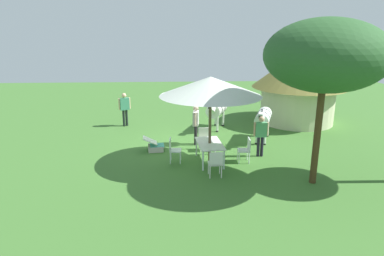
{
  "coord_description": "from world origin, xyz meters",
  "views": [
    {
      "loc": [
        13.39,
        -0.35,
        4.75
      ],
      "look_at": [
        0.57,
        0.31,
        1.0
      ],
      "focal_mm": 32.27,
      "sensor_mm": 36.0,
      "label": 1
    }
  ],
  "objects_px": {
    "guest_behind_table": "(196,121)",
    "striped_lounge_chair": "(154,145)",
    "shade_umbrella": "(211,86)",
    "zebra_by_umbrella": "(263,118)",
    "patio_dining_table": "(210,145)",
    "thatched_hut": "(299,83)",
    "standing_watcher": "(125,106)",
    "zebra_nearest_camera": "(216,109)",
    "guest_beside_umbrella": "(261,133)",
    "patio_chair_west_end": "(173,148)",
    "acacia_tree_behind_hut": "(326,56)",
    "patio_chair_near_hut": "(204,137)",
    "patio_chair_east_end": "(246,148)",
    "patio_chair_near_lawn": "(215,162)"
  },
  "relations": [
    {
      "from": "zebra_by_umbrella",
      "to": "guest_beside_umbrella",
      "type": "bearing_deg",
      "value": 93.65
    },
    {
      "from": "patio_dining_table",
      "to": "patio_chair_near_hut",
      "type": "height_order",
      "value": "patio_chair_near_hut"
    },
    {
      "from": "standing_watcher",
      "to": "zebra_nearest_camera",
      "type": "xyz_separation_m",
      "value": [
        0.73,
        4.48,
        -0.02
      ]
    },
    {
      "from": "patio_chair_west_end",
      "to": "zebra_nearest_camera",
      "type": "distance_m",
      "value": 4.74
    },
    {
      "from": "guest_beside_umbrella",
      "to": "patio_chair_near_lawn",
      "type": "bearing_deg",
      "value": -137.19
    },
    {
      "from": "zebra_nearest_camera",
      "to": "acacia_tree_behind_hut",
      "type": "xyz_separation_m",
      "value": [
        6.2,
        2.35,
        2.99
      ]
    },
    {
      "from": "patio_chair_near_hut",
      "to": "shade_umbrella",
      "type": "bearing_deg",
      "value": 90.0
    },
    {
      "from": "patio_chair_near_lawn",
      "to": "striped_lounge_chair",
      "type": "bearing_deg",
      "value": 126.26
    },
    {
      "from": "shade_umbrella",
      "to": "standing_watcher",
      "type": "distance_m",
      "value": 6.52
    },
    {
      "from": "zebra_by_umbrella",
      "to": "patio_dining_table",
      "type": "bearing_deg",
      "value": 63.32
    },
    {
      "from": "patio_chair_near_hut",
      "to": "striped_lounge_chair",
      "type": "distance_m",
      "value": 2.02
    },
    {
      "from": "striped_lounge_chair",
      "to": "shade_umbrella",
      "type": "bearing_deg",
      "value": 52.19
    },
    {
      "from": "guest_beside_umbrella",
      "to": "zebra_nearest_camera",
      "type": "xyz_separation_m",
      "value": [
        -3.81,
        -1.23,
        0.04
      ]
    },
    {
      "from": "guest_behind_table",
      "to": "striped_lounge_chair",
      "type": "distance_m",
      "value": 1.99
    },
    {
      "from": "patio_dining_table",
      "to": "zebra_by_umbrella",
      "type": "xyz_separation_m",
      "value": [
        -2.39,
        2.54,
        0.34
      ]
    },
    {
      "from": "standing_watcher",
      "to": "patio_chair_near_hut",
      "type": "bearing_deg",
      "value": 110.0
    },
    {
      "from": "shade_umbrella",
      "to": "patio_chair_east_end",
      "type": "xyz_separation_m",
      "value": [
        0.05,
        1.33,
        -2.28
      ]
    },
    {
      "from": "guest_behind_table",
      "to": "acacia_tree_behind_hut",
      "type": "xyz_separation_m",
      "value": [
        3.91,
        3.49,
        2.95
      ]
    },
    {
      "from": "standing_watcher",
      "to": "acacia_tree_behind_hut",
      "type": "distance_m",
      "value": 10.17
    },
    {
      "from": "thatched_hut",
      "to": "standing_watcher",
      "type": "relative_size",
      "value": 2.83
    },
    {
      "from": "thatched_hut",
      "to": "patio_dining_table",
      "type": "distance_m",
      "value": 7.51
    },
    {
      "from": "thatched_hut",
      "to": "patio_chair_near_lawn",
      "type": "xyz_separation_m",
      "value": [
        6.69,
        -5.01,
        -1.54
      ]
    },
    {
      "from": "guest_behind_table",
      "to": "striped_lounge_chair",
      "type": "xyz_separation_m",
      "value": [
        0.68,
        -1.7,
        -0.76
      ]
    },
    {
      "from": "guest_behind_table",
      "to": "striped_lounge_chair",
      "type": "relative_size",
      "value": 1.94
    },
    {
      "from": "shade_umbrella",
      "to": "patio_chair_near_hut",
      "type": "distance_m",
      "value": 2.64
    },
    {
      "from": "patio_dining_table",
      "to": "guest_beside_umbrella",
      "type": "bearing_deg",
      "value": 104.2
    },
    {
      "from": "striped_lounge_chair",
      "to": "zebra_by_umbrella",
      "type": "height_order",
      "value": "zebra_by_umbrella"
    },
    {
      "from": "patio_chair_near_lawn",
      "to": "acacia_tree_behind_hut",
      "type": "xyz_separation_m",
      "value": [
        0.57,
        3.05,
        3.45
      ]
    },
    {
      "from": "standing_watcher",
      "to": "striped_lounge_chair",
      "type": "xyz_separation_m",
      "value": [
        3.71,
        1.64,
        -0.75
      ]
    },
    {
      "from": "shade_umbrella",
      "to": "patio_chair_west_end",
      "type": "xyz_separation_m",
      "value": [
        -0.08,
        -1.32,
        -2.28
      ]
    },
    {
      "from": "shade_umbrella",
      "to": "striped_lounge_chair",
      "type": "xyz_separation_m",
      "value": [
        -1.33,
        -2.08,
        -2.55
      ]
    },
    {
      "from": "patio_chair_west_end",
      "to": "patio_chair_near_lawn",
      "type": "height_order",
      "value": "same"
    },
    {
      "from": "shade_umbrella",
      "to": "zebra_by_umbrella",
      "type": "height_order",
      "value": "shade_umbrella"
    },
    {
      "from": "guest_beside_umbrella",
      "to": "standing_watcher",
      "type": "relative_size",
      "value": 0.94
    },
    {
      "from": "acacia_tree_behind_hut",
      "to": "zebra_nearest_camera",
      "type": "bearing_deg",
      "value": -159.25
    },
    {
      "from": "patio_chair_west_end",
      "to": "standing_watcher",
      "type": "height_order",
      "value": "standing_watcher"
    },
    {
      "from": "shade_umbrella",
      "to": "zebra_nearest_camera",
      "type": "xyz_separation_m",
      "value": [
        -4.31,
        0.76,
        -1.82
      ]
    },
    {
      "from": "thatched_hut",
      "to": "patio_chair_near_lawn",
      "type": "distance_m",
      "value": 8.5
    },
    {
      "from": "guest_beside_umbrella",
      "to": "zebra_by_umbrella",
      "type": "height_order",
      "value": "guest_beside_umbrella"
    },
    {
      "from": "acacia_tree_behind_hut",
      "to": "patio_chair_east_end",
      "type": "bearing_deg",
      "value": -135.93
    },
    {
      "from": "patio_chair_near_lawn",
      "to": "zebra_nearest_camera",
      "type": "bearing_deg",
      "value": 80.36
    },
    {
      "from": "thatched_hut",
      "to": "patio_dining_table",
      "type": "xyz_separation_m",
      "value": [
        5.37,
        -5.07,
        -1.4
      ]
    },
    {
      "from": "shade_umbrella",
      "to": "patio_chair_west_end",
      "type": "height_order",
      "value": "shade_umbrella"
    },
    {
      "from": "guest_behind_table",
      "to": "zebra_nearest_camera",
      "type": "relative_size",
      "value": 0.85
    },
    {
      "from": "thatched_hut",
      "to": "zebra_by_umbrella",
      "type": "distance_m",
      "value": 4.05
    },
    {
      "from": "patio_dining_table",
      "to": "patio_chair_near_lawn",
      "type": "bearing_deg",
      "value": 2.56
    },
    {
      "from": "striped_lounge_chair",
      "to": "guest_beside_umbrella",
      "type": "bearing_deg",
      "value": 73.3
    },
    {
      "from": "patio_chair_near_hut",
      "to": "guest_beside_umbrella",
      "type": "distance_m",
      "value": 2.26
    },
    {
      "from": "shade_umbrella",
      "to": "patio_chair_west_end",
      "type": "distance_m",
      "value": 2.64
    },
    {
      "from": "guest_beside_umbrella",
      "to": "guest_behind_table",
      "type": "xyz_separation_m",
      "value": [
        -1.51,
        -2.36,
        0.07
      ]
    }
  ]
}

